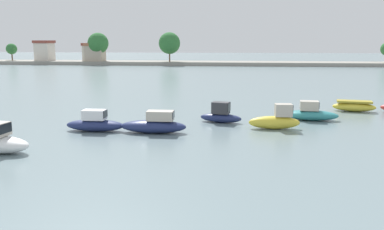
{
  "coord_description": "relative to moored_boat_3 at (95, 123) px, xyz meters",
  "views": [
    {
      "loc": [
        10.13,
        -8.92,
        6.56
      ],
      "look_at": [
        6.84,
        23.11,
        0.59
      ],
      "focal_mm": 38.16,
      "sensor_mm": 36.0,
      "label": 1
    }
  ],
  "objects": [
    {
      "name": "moored_boat_6",
      "position": [
        13.16,
        2.07,
        0.1
      ],
      "size": [
        3.85,
        1.34,
        1.89
      ],
      "rotation": [
        0.0,
        0.0,
        0.06
      ],
      "color": "yellow",
      "rests_on": "ground"
    },
    {
      "name": "distant_shoreline",
      "position": [
        1.04,
        78.78,
        1.85
      ],
      "size": [
        133.85,
        8.77,
        8.44
      ],
      "color": "gray",
      "rests_on": "ground"
    },
    {
      "name": "moored_boat_3",
      "position": [
        0.0,
        0.0,
        0.0
      ],
      "size": [
        4.29,
        1.48,
        1.56
      ],
      "rotation": [
        0.0,
        0.0,
        -0.01
      ],
      "color": "navy",
      "rests_on": "ground"
    },
    {
      "name": "moored_boat_8",
      "position": [
        21.13,
        10.5,
        -0.09
      ],
      "size": [
        4.01,
        2.02,
        1.0
      ],
      "rotation": [
        0.0,
        0.0,
        -0.18
      ],
      "color": "yellow",
      "rests_on": "ground"
    },
    {
      "name": "moored_boat_4",
      "position": [
        4.41,
        -0.13,
        0.02
      ],
      "size": [
        4.73,
        1.58,
        1.6
      ],
      "rotation": [
        0.0,
        0.0,
        -0.0
      ],
      "color": "navy",
      "rests_on": "ground"
    },
    {
      "name": "moored_boat_5",
      "position": [
        9.0,
        4.08,
        0.04
      ],
      "size": [
        3.56,
        1.87,
        1.65
      ],
      "rotation": [
        0.0,
        0.0,
        -0.24
      ],
      "color": "navy",
      "rests_on": "ground"
    },
    {
      "name": "moored_boat_7",
      "position": [
        16.34,
        5.77,
        -0.02
      ],
      "size": [
        4.56,
        2.04,
        1.6
      ],
      "rotation": [
        0.0,
        0.0,
        -0.09
      ],
      "color": "teal",
      "rests_on": "ground"
    }
  ]
}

